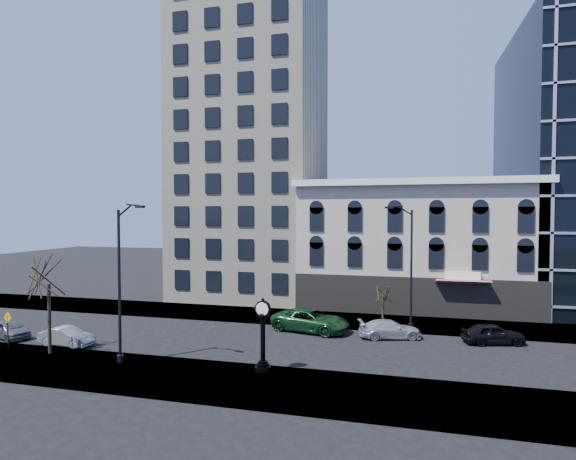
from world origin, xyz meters
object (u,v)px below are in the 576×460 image
(street_clock, at_px, (263,338))
(street_lamp_near, at_px, (127,241))
(car_near_b, at_px, (67,337))
(warning_sign, at_px, (8,323))
(car_near_a, at_px, (9,329))

(street_clock, bearing_deg, street_lamp_near, -166.98)
(street_lamp_near, bearing_deg, car_near_b, 174.11)
(warning_sign, bearing_deg, car_near_b, 38.83)
(street_clock, relative_size, street_lamp_near, 0.43)
(warning_sign, bearing_deg, car_near_a, 146.54)
(warning_sign, height_order, car_near_b, warning_sign)
(street_clock, xyz_separation_m, car_near_b, (-14.99, 1.73, -1.40))
(car_near_a, height_order, car_near_b, car_near_a)
(warning_sign, relative_size, car_near_a, 0.63)
(car_near_a, relative_size, car_near_b, 1.00)
(car_near_a, distance_m, car_near_b, 5.64)
(car_near_b, bearing_deg, street_clock, -93.41)
(street_lamp_near, xyz_separation_m, car_near_b, (-6.69, 2.66, -6.99))
(warning_sign, xyz_separation_m, car_near_a, (-2.34, 2.29, -1.15))
(car_near_a, xyz_separation_m, car_near_b, (5.61, -0.56, -0.02))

